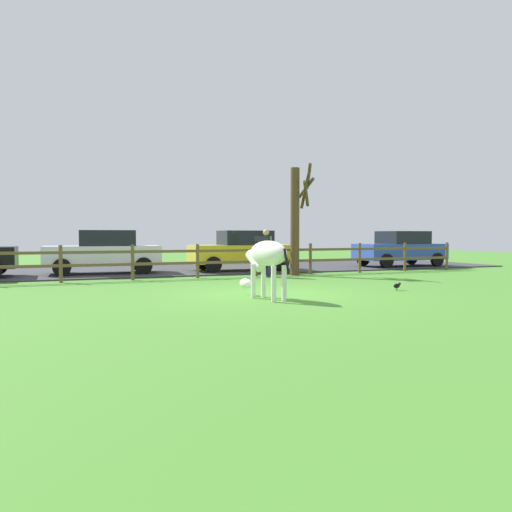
# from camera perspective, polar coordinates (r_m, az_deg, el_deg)

# --- Properties ---
(ground_plane) EXTENTS (60.00, 60.00, 0.00)m
(ground_plane) POSITION_cam_1_polar(r_m,az_deg,el_deg) (11.80, 1.32, -4.52)
(ground_plane) COLOR #47842D
(parking_asphalt) EXTENTS (28.00, 7.40, 0.05)m
(parking_asphalt) POSITION_cam_1_polar(r_m,az_deg,el_deg) (20.65, -8.81, -1.49)
(parking_asphalt) COLOR #38383D
(parking_asphalt) RESTS_ON ground_plane
(paddock_fence) EXTENTS (21.30, 0.11, 1.13)m
(paddock_fence) POSITION_cam_1_polar(r_m,az_deg,el_deg) (16.34, -6.85, -0.30)
(paddock_fence) COLOR brown
(paddock_fence) RESTS_ON ground_plane
(bare_tree) EXTENTS (0.85, 1.22, 3.93)m
(bare_tree) POSITION_cam_1_polar(r_m,az_deg,el_deg) (17.48, 4.76, 4.57)
(bare_tree) COLOR #513A23
(bare_tree) RESTS_ON ground_plane
(zebra) EXTENTS (0.72, 1.92, 1.41)m
(zebra) POSITION_cam_1_polar(r_m,az_deg,el_deg) (10.86, 1.20, -0.22)
(zebra) COLOR white
(zebra) RESTS_ON ground_plane
(crow_on_grass) EXTENTS (0.21, 0.10, 0.20)m
(crow_on_grass) POSITION_cam_1_polar(r_m,az_deg,el_deg) (13.14, 16.17, -3.35)
(crow_on_grass) COLOR black
(crow_on_grass) RESTS_ON ground_plane
(parked_car_yellow) EXTENTS (4.06, 1.99, 1.56)m
(parked_car_yellow) POSITION_cam_1_polar(r_m,az_deg,el_deg) (19.17, -1.63, 0.69)
(parked_car_yellow) COLOR yellow
(parked_car_yellow) RESTS_ON parking_asphalt
(parked_car_blue) EXTENTS (4.01, 1.90, 1.56)m
(parked_car_blue) POSITION_cam_1_polar(r_m,az_deg,el_deg) (22.68, 16.54, 0.86)
(parked_car_blue) COLOR #2D4CAD
(parked_car_blue) RESTS_ON parking_asphalt
(parked_car_white) EXTENTS (4.06, 2.00, 1.56)m
(parked_car_white) POSITION_cam_1_polar(r_m,az_deg,el_deg) (18.45, -17.37, 0.51)
(parked_car_white) COLOR white
(parked_car_white) RESTS_ON parking_asphalt
(visitor_near_fence) EXTENTS (0.40, 0.30, 1.64)m
(visitor_near_fence) POSITION_cam_1_polar(r_m,az_deg,el_deg) (16.69, 1.19, 0.65)
(visitor_near_fence) COLOR #232847
(visitor_near_fence) RESTS_ON ground_plane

